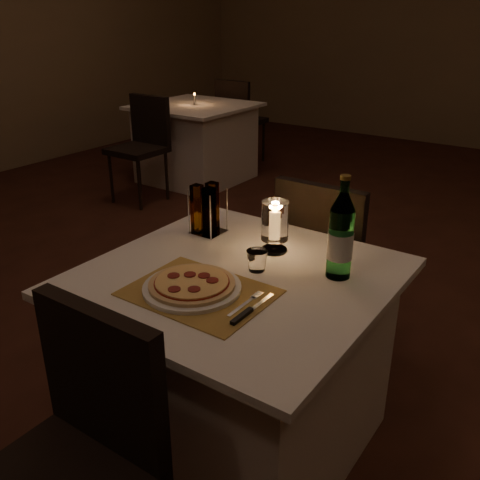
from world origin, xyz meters
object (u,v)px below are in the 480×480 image
Objects in this scene: water_bottle at (341,237)px; main_table at (237,362)px; hurricane_candle at (275,223)px; neighbor_table_left at (196,143)px; pizza at (192,283)px; tumbler at (257,261)px; chair_far at (326,253)px; plate at (192,288)px; chair_near at (78,443)px.

main_table is at bearing -147.91° from water_bottle.
hurricane_candle reaches higher than neighbor_table_left.
hurricane_candle is at bearing 82.18° from pizza.
pizza is 3.75× the size of tumbler.
pizza is 0.26m from tumbler.
pizza is 0.43m from hurricane_candle.
neighbor_table_left is (-2.36, 2.67, 0.00)m from main_table.
chair_far is 2.52× the size of water_bottle.
main_table is at bearing -123.65° from tumbler.
pizza is at bearing -133.30° from water_bottle.
main_table is 5.09× the size of hurricane_candle.
tumbler is 0.38× the size of hurricane_candle.
tumbler is (0.09, 0.24, 0.01)m from pizza.
neighbor_table_left is (-2.37, 2.43, -0.48)m from hurricane_candle.
hurricane_candle is at bearing -89.15° from chair_far.
pizza reaches higher than neighbor_table_left.
plate is at bearing -93.20° from chair_far.
pizza reaches higher than plate.
water_bottle reaches higher than chair_far.
hurricane_candle is (0.06, 0.42, 0.09)m from pizza.
hurricane_candle reaches higher than tumbler.
neighbor_table_left is at bearing 129.06° from pizza.
main_table is at bearing -48.49° from neighbor_table_left.
chair_far is 0.90× the size of neighbor_table_left.
chair_near is 0.57m from plate.
water_bottle reaches higher than neighbor_table_left.
pizza is 0.51m from water_bottle.
pizza is 1.43× the size of hurricane_candle.
neighbor_table_left is at bearing 129.06° from plate.
main_table is 0.42m from plate.
chair_near is at bearing -55.08° from neighbor_table_left.
plate is 4.29× the size of tumbler.
hurricane_candle reaches higher than chair_far.
main_table and neighbor_table_left have the same top height.
chair_far is at bearing -39.62° from neighbor_table_left.
chair_near is 3.21× the size of pizza.
chair_near is at bearing -90.00° from main_table.
hurricane_candle is at bearing 89.57° from chair_near.
tumbler is 0.19m from hurricane_candle.
tumbler is 0.30m from water_bottle.
chair_near reaches higher than plate.
chair_near reaches higher than neighbor_table_left.
hurricane_candle is at bearing 82.18° from plate.
water_bottle is (0.34, 0.36, 0.13)m from plate.
hurricane_candle is 3.43m from neighbor_table_left.
tumbler is (0.04, -0.65, 0.23)m from chair_far.
main_table is at bearing -90.00° from chair_far.
plate is at bearing -133.31° from water_bottle.
tumbler reaches higher than neighbor_table_left.
hurricane_candle is (0.06, 0.42, 0.10)m from plate.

